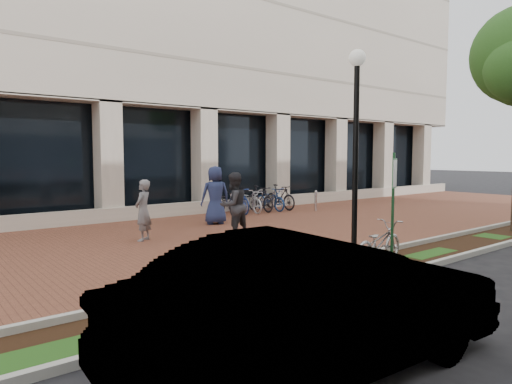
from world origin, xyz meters
TOP-DOWN VIEW (x-y plane):
  - ground at (0.00, 0.00)m, footprint 120.00×120.00m
  - brick_plaza at (0.00, 0.00)m, footprint 40.00×9.00m
  - planting_strip at (0.00, -5.25)m, footprint 40.00×1.50m
  - curb_plaza_side at (0.00, -4.50)m, footprint 40.00×0.12m
  - curb_street_side at (0.00, -6.00)m, footprint 40.00×0.12m
  - parking_sign at (0.16, -5.40)m, footprint 0.34×0.07m
  - lamppost at (-0.21, -4.68)m, footprint 0.36×0.36m
  - locked_bicycle at (0.05, -5.13)m, footprint 1.81×0.82m
  - pedestrian_left at (-2.73, 0.51)m, footprint 0.73×0.70m
  - pedestrian_mid at (-0.57, -0.69)m, footprint 0.96×0.78m
  - pedestrian_right at (0.48, 1.82)m, footprint 1.12×0.91m
  - bollard at (5.75, 2.22)m, footprint 0.12×0.12m
  - bike_rack_cluster at (3.56, 3.57)m, footprint 3.56×1.94m
  - sedan_near_curb at (-4.52, -7.70)m, footprint 4.64×1.87m

SIDE VIEW (x-z plane):
  - ground at x=0.00m, z-range 0.00..0.00m
  - brick_plaza at x=0.00m, z-range 0.00..0.01m
  - planting_strip at x=0.00m, z-range 0.00..0.01m
  - curb_plaza_side at x=0.00m, z-range 0.00..0.12m
  - curb_street_side at x=0.00m, z-range 0.00..0.12m
  - bollard at x=5.75m, z-range 0.01..0.88m
  - locked_bicycle at x=0.05m, z-range 0.00..0.92m
  - bike_rack_cluster at x=3.56m, z-range -0.03..1.05m
  - sedan_near_curb at x=-4.52m, z-range 0.00..1.50m
  - pedestrian_left at x=-2.73m, z-range 0.00..1.68m
  - pedestrian_mid at x=-0.57m, z-range 0.00..1.86m
  - pedestrian_right at x=0.48m, z-range 0.00..1.98m
  - parking_sign at x=0.16m, z-range 0.33..2.72m
  - lamppost at x=-0.21m, z-range 0.29..4.85m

